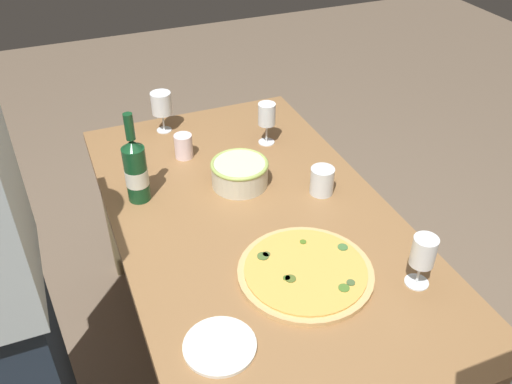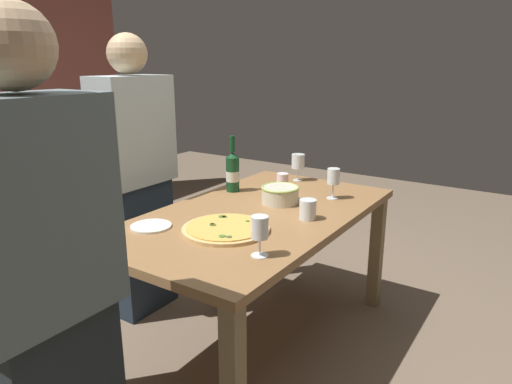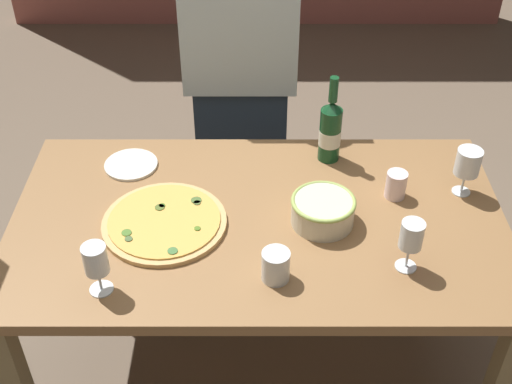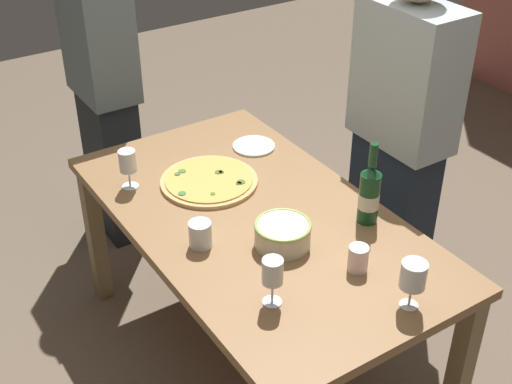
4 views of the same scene
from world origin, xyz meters
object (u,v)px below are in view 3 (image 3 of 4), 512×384
Objects in this scene: wine_bottle at (328,130)px; wine_glass_by_bottle at (409,237)px; side_plate at (129,165)px; serving_bowl at (321,210)px; cup_amber at (274,266)px; pizza at (162,222)px; dining_table at (256,239)px; wine_glass_near_pizza at (93,261)px; cup_ceramic at (394,184)px; wine_glass_far_left at (465,163)px; person_guest_left at (238,78)px.

wine_bottle is 1.91× the size of wine_glass_by_bottle.
wine_bottle is 1.74× the size of side_plate.
cup_amber reaches higher than serving_bowl.
serving_bowl is 0.72m from side_plate.
pizza is 0.67m from wine_bottle.
pizza is at bearing -178.50° from serving_bowl.
wine_bottle is at bearing 108.31° from wine_glass_by_bottle.
cup_amber reaches higher than dining_table.
dining_table is at bearing -32.02° from side_plate.
pizza is 1.21× the size of wine_bottle.
pizza is at bearing 61.80° from wine_glass_near_pizza.
serving_bowl reaches higher than pizza.
wine_glass_near_pizza is 1.75× the size of cup_ceramic.
side_plate is (-0.66, 0.30, -0.05)m from serving_bowl.
wine_bottle reaches higher than wine_glass_near_pizza.
wine_glass_near_pizza reaches higher than cup_amber.
wine_glass_far_left reaches higher than cup_amber.
wine_bottle reaches higher than cup_amber.
cup_ceramic is at bearing 25.19° from wine_glass_near_pizza.
wine_glass_by_bottle is (0.23, -0.20, 0.07)m from serving_bowl.
wine_glass_near_pizza reaches higher than dining_table.
pizza is at bearing 146.15° from cup_amber.
dining_table is 0.25m from serving_bowl.
wine_glass_far_left is at bearing 44.02° from person_guest_left.
dining_table is 0.54m from side_plate.
wine_glass_by_bottle is 1.13m from person_guest_left.
serving_bowl is 0.36m from wine_bottle.
pizza is 0.77m from cup_ceramic.
cup_amber is at bearing -33.85° from pizza.
cup_amber is 0.06× the size of person_guest_left.
person_guest_left reaches higher than wine_glass_far_left.
cup_ceramic is (0.76, 0.15, 0.04)m from pizza.
pizza is 4.22× the size of cup_ceramic.
person_guest_left reaches higher than wine_glass_near_pizza.
serving_bowl is at bearing -152.30° from cup_ceramic.
person_guest_left is at bearing 128.03° from cup_ceramic.
wine_glass_near_pizza is at bearing -137.46° from wine_bottle.
wine_glass_by_bottle is at bearing -41.03° from serving_bowl.
serving_bowl is at bearing 57.88° from cup_amber.
cup_amber is at bearing -173.46° from wine_glass_by_bottle.
pizza is 0.42m from cup_amber.
person_guest_left is (0.38, 1.10, -0.04)m from wine_glass_near_pizza.
pizza is 4.06× the size of cup_amber.
person_guest_left is at bearing 116.66° from wine_glass_by_bottle.
serving_bowl is 1.21× the size of wine_glass_far_left.
cup_ceramic is (0.41, 0.38, -0.00)m from cup_amber.
wine_bottle is 0.95m from wine_glass_near_pizza.
dining_table is 0.49m from cup_ceramic.
wine_glass_far_left is 0.24m from cup_ceramic.
dining_table is at bearing 152.97° from wine_glass_by_bottle.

